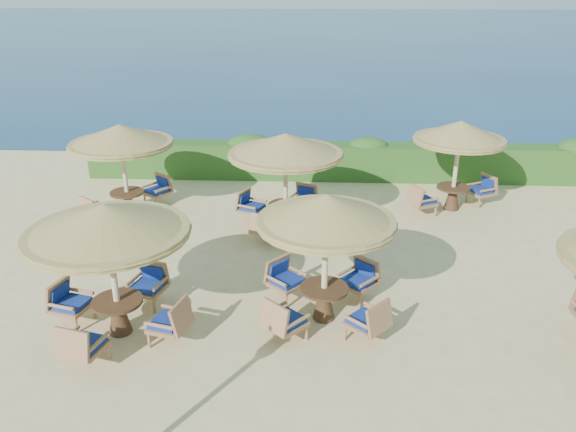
% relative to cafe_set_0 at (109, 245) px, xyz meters
% --- Properties ---
extents(ground, '(120.00, 120.00, 0.00)m').
position_rel_cafe_set_0_xyz_m(ground, '(4.98, 2.16, -1.87)').
color(ground, '#D6C388').
rests_on(ground, ground).
extents(sea, '(160.00, 160.00, 0.00)m').
position_rel_cafe_set_0_xyz_m(sea, '(4.98, 72.16, -1.87)').
color(sea, navy).
rests_on(sea, ground).
extents(hedge, '(18.00, 0.90, 1.20)m').
position_rel_cafe_set_0_xyz_m(hedge, '(4.98, 9.36, -1.27)').
color(hedge, '#1F4716').
rests_on(hedge, ground).
extents(cafe_set_0, '(2.99, 2.99, 2.65)m').
position_rel_cafe_set_0_xyz_m(cafe_set_0, '(0.00, 0.00, 0.00)').
color(cafe_set_0, beige).
rests_on(cafe_set_0, ground).
extents(cafe_set_1, '(2.67, 2.67, 2.65)m').
position_rel_cafe_set_0_xyz_m(cafe_set_1, '(3.91, 0.68, -0.08)').
color(cafe_set_1, beige).
rests_on(cafe_set_1, ground).
extents(cafe_set_3, '(2.88, 2.88, 2.65)m').
position_rel_cafe_set_0_xyz_m(cafe_set_3, '(-1.67, 5.82, 0.15)').
color(cafe_set_3, beige).
rests_on(cafe_set_3, ground).
extents(cafe_set_4, '(3.03, 3.03, 2.65)m').
position_rel_cafe_set_0_xyz_m(cafe_set_4, '(2.92, 5.07, 0.01)').
color(cafe_set_4, beige).
rests_on(cafe_set_4, ground).
extents(cafe_set_5, '(2.82, 2.60, 2.65)m').
position_rel_cafe_set_0_xyz_m(cafe_set_5, '(7.75, 6.71, 0.10)').
color(cafe_set_5, beige).
rests_on(cafe_set_5, ground).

